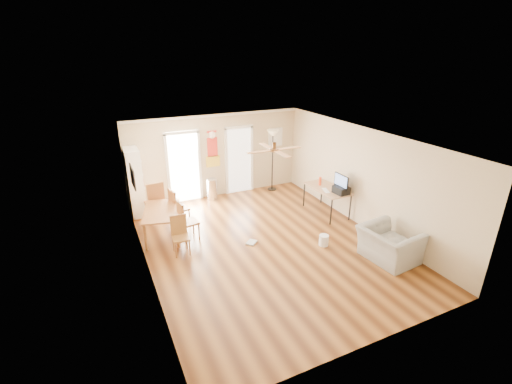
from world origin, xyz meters
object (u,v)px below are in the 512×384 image
dining_chair_right_b (189,220)px  dining_table (163,223)px  torchiere_lamp (272,161)px  printer (341,190)px  dining_chair_far (154,201)px  wastebasket_a (324,240)px  dining_chair_near (181,236)px  computer_desk (326,201)px  bookshelf (135,182)px  dining_chair_right_a (180,207)px  armchair (389,245)px  trash_can (212,189)px

dining_chair_right_b → dining_table: bearing=45.2°
torchiere_lamp → printer: size_ratio=5.12×
dining_chair_right_b → torchiere_lamp: size_ratio=0.51×
dining_table → dining_chair_right_b: dining_chair_right_b is taller
dining_chair_far → wastebasket_a: size_ratio=4.21×
dining_chair_near → computer_desk: 4.32m
bookshelf → dining_table: size_ratio=1.35×
dining_chair_near → printer: printer is taller
dining_chair_right_a → dining_chair_right_b: dining_chair_right_b is taller
bookshelf → computer_desk: 5.42m
dining_chair_far → dining_table: bearing=82.7°
dining_chair_right_b → torchiere_lamp: (3.39, 2.08, 0.49)m
printer → computer_desk: bearing=98.8°
dining_table → computer_desk: 4.54m
torchiere_lamp → wastebasket_a: (-0.56, -3.76, -0.87)m
dining_table → armchair: armchair is taller
bookshelf → dining_chair_right_a: 1.58m
bookshelf → torchiere_lamp: bearing=5.8°
trash_can → dining_chair_right_a: bearing=-136.6°
dining_table → wastebasket_a: 3.99m
dining_table → wastebasket_a: dining_table is taller
dining_chair_far → printer: bearing=147.7°
dining_chair_right_b → trash_can: dining_chair_right_b is taller
torchiere_lamp → printer: bearing=-76.5°
dining_table → armchair: 5.38m
bookshelf → wastebasket_a: (3.77, -3.77, -0.82)m
dining_chair_right_b → printer: 4.12m
torchiere_lamp → computer_desk: size_ratio=1.42×
bookshelf → printer: size_ratio=4.88×
dining_chair_right_b → wastebasket_a: size_ratio=3.85×
computer_desk → dining_chair_right_b: bearing=177.3°
armchair → dining_table: bearing=47.8°
bookshelf → armchair: size_ratio=1.64×
bookshelf → torchiere_lamp: size_ratio=0.95×
bookshelf → dining_chair_near: 2.80m
dining_chair_right_a → dining_chair_far: (-0.55, 0.57, 0.06)m
bookshelf → armchair: (4.69, -4.90, -0.58)m
dining_chair_right_b → dining_chair_far: dining_chair_far is taller
torchiere_lamp → trash_can: bearing=178.7°
computer_desk → wastebasket_a: computer_desk is taller
dining_table → torchiere_lamp: (3.94, 1.65, 0.65)m
dining_chair_far → armchair: size_ratio=0.96×
dining_chair_far → torchiere_lamp: 4.02m
dining_chair_right_b → trash_can: 2.50m
dining_table → dining_chair_right_a: bearing=40.8°
dining_chair_right_b → computer_desk: dining_chair_right_b is taller
dining_table → trash_can: bearing=42.6°
dining_table → trash_can: (1.85, 1.70, -0.01)m
dining_chair_right_a → wastebasket_a: (2.83, -2.58, -0.37)m
torchiere_lamp → computer_desk: bearing=-76.2°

